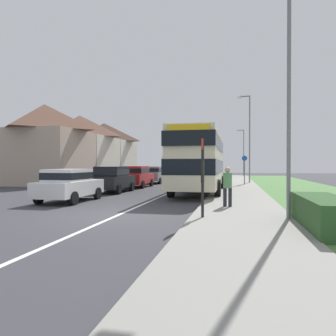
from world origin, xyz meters
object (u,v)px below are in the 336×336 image
object	(u,v)px
double_decker_bus	(200,159)
pedestrian_at_stop	(228,185)
bus_stop_sign	(203,172)
cycle_route_sign	(244,169)
street_lamp_mid	(249,134)
parked_car_grey	(154,174)
parked_car_black	(113,178)
street_lamp_far	(243,150)
parked_car_red	(136,176)
parked_car_white	(69,184)
street_lamp_near	(285,77)

from	to	relation	value
double_decker_bus	pedestrian_at_stop	distance (m)	7.18
bus_stop_sign	cycle_route_sign	xyz separation A→B (m)	(1.80, 17.12, -0.11)
pedestrian_at_stop	street_lamp_mid	size ratio (longest dim) A/B	0.21
double_decker_bus	cycle_route_sign	distance (m)	8.14
parked_car_grey	street_lamp_mid	world-z (taller)	street_lamp_mid
parked_car_black	street_lamp_far	bearing A→B (deg)	73.59
double_decker_bus	parked_car_red	distance (m)	6.95
parked_car_red	cycle_route_sign	xyz separation A→B (m)	(8.36, 3.41, 0.52)
parked_car_red	cycle_route_sign	world-z (taller)	cycle_route_sign
street_lamp_far	pedestrian_at_stop	bearing A→B (deg)	-92.42
pedestrian_at_stop	street_lamp_far	size ratio (longest dim) A/B	0.24
parked_car_black	street_lamp_far	world-z (taller)	street_lamp_far
street_lamp_mid	street_lamp_far	size ratio (longest dim) A/B	1.15
double_decker_bus	street_lamp_far	bearing A→B (deg)	83.49
parked_car_white	street_lamp_near	size ratio (longest dim) A/B	0.51
parked_car_red	parked_car_grey	world-z (taller)	parked_car_red
double_decker_bus	street_lamp_mid	bearing A→B (deg)	72.18
double_decker_bus	cycle_route_sign	xyz separation A→B (m)	(2.93, 7.56, -0.71)
parked_car_red	pedestrian_at_stop	xyz separation A→B (m)	(7.27, -11.00, 0.07)
cycle_route_sign	parked_car_black	bearing A→B (deg)	-136.13
street_lamp_near	street_lamp_far	xyz separation A→B (m)	(-0.25, 38.77, -0.39)
street_lamp_near	parked_car_grey	bearing A→B (deg)	115.41
parked_car_red	street_lamp_mid	world-z (taller)	street_lamp_mid
cycle_route_sign	street_lamp_far	size ratio (longest dim) A/B	0.36
parked_car_black	parked_car_grey	bearing A→B (deg)	89.28
parked_car_grey	street_lamp_far	bearing A→B (deg)	66.31
double_decker_bus	bus_stop_sign	world-z (taller)	double_decker_bus
pedestrian_at_stop	cycle_route_sign	bearing A→B (deg)	85.66
pedestrian_at_stop	parked_car_white	bearing A→B (deg)	171.22
parked_car_white	cycle_route_sign	world-z (taller)	cycle_route_sign
parked_car_red	parked_car_black	bearing A→B (deg)	-90.61
parked_car_red	street_lamp_near	size ratio (longest dim) A/B	0.53
parked_car_white	parked_car_black	distance (m)	5.17
double_decker_bus	parked_car_black	world-z (taller)	double_decker_bus
street_lamp_mid	double_decker_bus	bearing A→B (deg)	-107.82
double_decker_bus	bus_stop_sign	bearing A→B (deg)	-83.30
parked_car_grey	street_lamp_far	distance (m)	21.94
parked_car_white	parked_car_grey	xyz separation A→B (m)	(0.25, 15.35, 0.02)
parked_car_white	pedestrian_at_stop	bearing A→B (deg)	-8.78
parked_car_white	double_decker_bus	bearing A→B (deg)	45.43
pedestrian_at_stop	bus_stop_sign	xyz separation A→B (m)	(-0.71, -2.71, 0.56)
street_lamp_far	parked_car_black	bearing A→B (deg)	-106.41
parked_car_white	parked_car_black	xyz separation A→B (m)	(0.12, 5.17, 0.04)
parked_car_black	cycle_route_sign	bearing A→B (deg)	43.87
parked_car_grey	double_decker_bus	bearing A→B (deg)	-60.99
parked_car_black	parked_car_red	xyz separation A→B (m)	(0.05, 4.68, 0.00)
parked_car_black	cycle_route_sign	distance (m)	11.68
parked_car_red	bus_stop_sign	world-z (taller)	bus_stop_sign
parked_car_white	parked_car_grey	world-z (taller)	parked_car_grey
double_decker_bus	parked_car_red	bearing A→B (deg)	142.59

